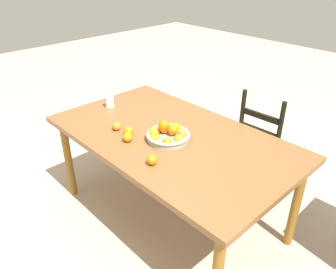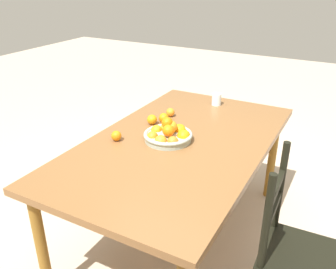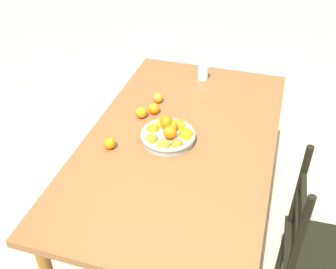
{
  "view_description": "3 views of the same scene",
  "coord_description": "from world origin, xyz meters",
  "px_view_note": "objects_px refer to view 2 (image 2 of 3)",
  "views": [
    {
      "loc": [
        1.48,
        -1.43,
        1.9
      ],
      "look_at": [
        0.03,
        -0.06,
        0.8
      ],
      "focal_mm": 35.47,
      "sensor_mm": 36.0,
      "label": 1
    },
    {
      "loc": [
        1.79,
        0.89,
        1.73
      ],
      "look_at": [
        0.03,
        -0.06,
        0.8
      ],
      "focal_mm": 38.15,
      "sensor_mm": 36.0,
      "label": 2
    },
    {
      "loc": [
        1.73,
        0.45,
        2.13
      ],
      "look_at": [
        0.03,
        -0.06,
        0.8
      ],
      "focal_mm": 43.19,
      "sensor_mm": 36.0,
      "label": 3
    }
  ],
  "objects_px": {
    "chair_near_window": "(293,253)",
    "orange_loose_2": "(152,120)",
    "orange_loose_0": "(164,118)",
    "orange_loose_1": "(116,136)",
    "fruit_bowl": "(169,134)",
    "dining_table": "(179,150)",
    "orange_loose_3": "(170,112)",
    "drinking_glass": "(217,99)"
  },
  "relations": [
    {
      "from": "fruit_bowl",
      "to": "orange_loose_1",
      "type": "distance_m",
      "value": 0.32
    },
    {
      "from": "fruit_bowl",
      "to": "orange_loose_2",
      "type": "xyz_separation_m",
      "value": [
        -0.17,
        -0.22,
        -0.0
      ]
    },
    {
      "from": "fruit_bowl",
      "to": "orange_loose_1",
      "type": "bearing_deg",
      "value": -60.54
    },
    {
      "from": "drinking_glass",
      "to": "orange_loose_0",
      "type": "bearing_deg",
      "value": -20.49
    },
    {
      "from": "orange_loose_0",
      "to": "orange_loose_1",
      "type": "relative_size",
      "value": 1.07
    },
    {
      "from": "dining_table",
      "to": "chair_near_window",
      "type": "bearing_deg",
      "value": 69.08
    },
    {
      "from": "orange_loose_2",
      "to": "chair_near_window",
      "type": "bearing_deg",
      "value": 67.7
    },
    {
      "from": "dining_table",
      "to": "fruit_bowl",
      "type": "relative_size",
      "value": 5.84
    },
    {
      "from": "fruit_bowl",
      "to": "orange_loose_2",
      "type": "distance_m",
      "value": 0.27
    },
    {
      "from": "orange_loose_1",
      "to": "orange_loose_2",
      "type": "xyz_separation_m",
      "value": [
        -0.33,
        0.06,
        0.0
      ]
    },
    {
      "from": "fruit_bowl",
      "to": "orange_loose_0",
      "type": "xyz_separation_m",
      "value": [
        -0.23,
        -0.16,
        -0.0
      ]
    },
    {
      "from": "orange_loose_0",
      "to": "orange_loose_1",
      "type": "distance_m",
      "value": 0.41
    },
    {
      "from": "orange_loose_0",
      "to": "orange_loose_2",
      "type": "height_order",
      "value": "same"
    },
    {
      "from": "chair_near_window",
      "to": "orange_loose_2",
      "type": "distance_m",
      "value": 1.21
    },
    {
      "from": "fruit_bowl",
      "to": "orange_loose_0",
      "type": "bearing_deg",
      "value": -144.87
    },
    {
      "from": "dining_table",
      "to": "orange_loose_2",
      "type": "relative_size",
      "value": 26.02
    },
    {
      "from": "orange_loose_1",
      "to": "orange_loose_2",
      "type": "height_order",
      "value": "orange_loose_2"
    },
    {
      "from": "dining_table",
      "to": "drinking_glass",
      "type": "height_order",
      "value": "drinking_glass"
    },
    {
      "from": "fruit_bowl",
      "to": "orange_loose_3",
      "type": "bearing_deg",
      "value": -153.6
    },
    {
      "from": "chair_near_window",
      "to": "orange_loose_2",
      "type": "bearing_deg",
      "value": 65.63
    },
    {
      "from": "dining_table",
      "to": "orange_loose_1",
      "type": "height_order",
      "value": "orange_loose_1"
    },
    {
      "from": "orange_loose_3",
      "to": "orange_loose_0",
      "type": "bearing_deg",
      "value": 6.57
    },
    {
      "from": "orange_loose_0",
      "to": "orange_loose_2",
      "type": "xyz_separation_m",
      "value": [
        0.06,
        -0.06,
        -0.0
      ]
    },
    {
      "from": "orange_loose_3",
      "to": "drinking_glass",
      "type": "relative_size",
      "value": 0.68
    },
    {
      "from": "orange_loose_2",
      "to": "orange_loose_0",
      "type": "bearing_deg",
      "value": 137.7
    },
    {
      "from": "orange_loose_2",
      "to": "orange_loose_3",
      "type": "bearing_deg",
      "value": 167.13
    },
    {
      "from": "chair_near_window",
      "to": "fruit_bowl",
      "type": "relative_size",
      "value": 3.14
    },
    {
      "from": "drinking_glass",
      "to": "orange_loose_3",
      "type": "bearing_deg",
      "value": -28.05
    },
    {
      "from": "orange_loose_1",
      "to": "chair_near_window",
      "type": "bearing_deg",
      "value": 84.29
    },
    {
      "from": "fruit_bowl",
      "to": "orange_loose_2",
      "type": "height_order",
      "value": "fruit_bowl"
    },
    {
      "from": "dining_table",
      "to": "orange_loose_0",
      "type": "distance_m",
      "value": 0.32
    },
    {
      "from": "drinking_glass",
      "to": "orange_loose_1",
      "type": "bearing_deg",
      "value": -19.09
    },
    {
      "from": "dining_table",
      "to": "orange_loose_2",
      "type": "distance_m",
      "value": 0.33
    },
    {
      "from": "dining_table",
      "to": "orange_loose_2",
      "type": "xyz_separation_m",
      "value": [
        -0.14,
        -0.28,
        0.1
      ]
    },
    {
      "from": "dining_table",
      "to": "fruit_bowl",
      "type": "distance_m",
      "value": 0.13
    },
    {
      "from": "fruit_bowl",
      "to": "orange_loose_0",
      "type": "relative_size",
      "value": 4.44
    },
    {
      "from": "fruit_bowl",
      "to": "orange_loose_0",
      "type": "distance_m",
      "value": 0.28
    },
    {
      "from": "chair_near_window",
      "to": "orange_loose_0",
      "type": "distance_m",
      "value": 1.18
    },
    {
      "from": "dining_table",
      "to": "chair_near_window",
      "type": "relative_size",
      "value": 1.86
    },
    {
      "from": "orange_loose_1",
      "to": "orange_loose_3",
      "type": "bearing_deg",
      "value": 168.31
    },
    {
      "from": "fruit_bowl",
      "to": "orange_loose_2",
      "type": "relative_size",
      "value": 4.45
    },
    {
      "from": "orange_loose_0",
      "to": "drinking_glass",
      "type": "bearing_deg",
      "value": 159.51
    }
  ]
}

